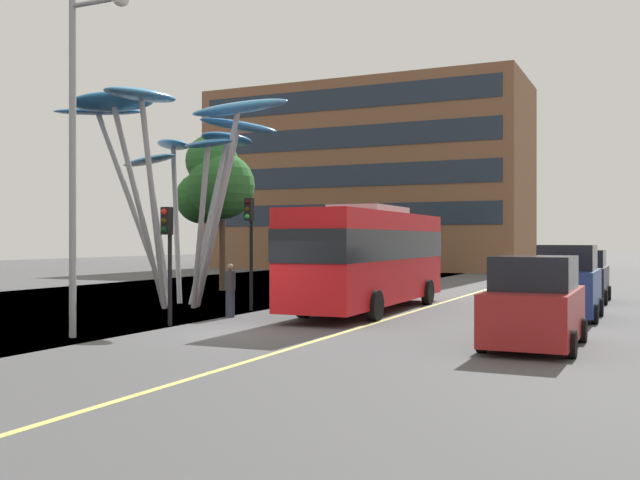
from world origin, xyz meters
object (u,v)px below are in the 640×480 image
at_px(pedestrian, 230,290).
at_px(car_parked_near, 534,305).
at_px(traffic_light_kerb_far, 250,229).
at_px(street_lamp, 84,123).
at_px(car_parked_mid, 568,284).
at_px(traffic_light_kerb_near, 168,240).
at_px(leaf_sculpture, 177,138).
at_px(traffic_light_island_mid, 322,242).
at_px(car_parked_far, 582,277).
at_px(red_bus, 370,254).

bearing_deg(pedestrian, car_parked_near, -14.67).
bearing_deg(traffic_light_kerb_far, street_lamp, -91.60).
xyz_separation_m(car_parked_mid, pedestrian, (-9.97, -4.15, -0.22)).
relative_size(traffic_light_kerb_near, car_parked_mid, 0.91).
distance_m(leaf_sculpture, traffic_light_island_mid, 7.30).
bearing_deg(traffic_light_kerb_far, leaf_sculpture, 171.30).
distance_m(car_parked_far, street_lamp, 20.39).
distance_m(leaf_sculpture, traffic_light_kerb_far, 4.99).
relative_size(leaf_sculpture, car_parked_near, 2.28).
bearing_deg(street_lamp, leaf_sculpture, 111.17).
height_order(car_parked_near, pedestrian, car_parked_near).
bearing_deg(traffic_light_kerb_near, leaf_sculpture, 123.66).
xyz_separation_m(car_parked_near, pedestrian, (-9.92, 2.60, -0.12)).
xyz_separation_m(car_parked_far, street_lamp, (-10.56, -16.85, 4.51)).
relative_size(traffic_light_kerb_near, street_lamp, 0.40).
height_order(car_parked_mid, street_lamp, street_lamp).
relative_size(red_bus, traffic_light_kerb_far, 2.71).
relative_size(traffic_light_kerb_far, traffic_light_island_mid, 1.21).
relative_size(traffic_light_kerb_near, traffic_light_island_mid, 1.05).
height_order(street_lamp, pedestrian, street_lamp).
relative_size(red_bus, leaf_sculpture, 1.14).
distance_m(traffic_light_kerb_near, car_parked_mid, 12.55).
relative_size(leaf_sculpture, car_parked_far, 2.49).
height_order(red_bus, traffic_light_kerb_near, red_bus).
bearing_deg(car_parked_far, pedestrian, -131.65).
relative_size(traffic_light_island_mid, car_parked_far, 0.86).
xyz_separation_m(red_bus, car_parked_mid, (6.59, 0.35, -0.92)).
bearing_deg(traffic_light_kerb_near, traffic_light_kerb_far, 91.96).
bearing_deg(car_parked_mid, street_lamp, -137.07).
bearing_deg(traffic_light_island_mid, traffic_light_kerb_near, -91.44).
height_order(traffic_light_kerb_near, street_lamp, street_lamp).
bearing_deg(traffic_light_kerb_far, traffic_light_kerb_near, -88.04).
distance_m(red_bus, traffic_light_kerb_far, 4.32).
distance_m(traffic_light_kerb_far, car_parked_near, 11.62).
relative_size(traffic_light_island_mid, car_parked_near, 0.79).
distance_m(traffic_light_kerb_far, car_parked_mid, 10.82).
bearing_deg(car_parked_far, traffic_light_island_mid, -159.64).
bearing_deg(street_lamp, car_parked_far, 57.94).
height_order(red_bus, pedestrian, red_bus).
height_order(car_parked_near, car_parked_mid, car_parked_mid).
bearing_deg(car_parked_near, pedestrian, 165.33).
bearing_deg(car_parked_near, traffic_light_island_mid, 135.14).
xyz_separation_m(traffic_light_island_mid, pedestrian, (0.09, -7.36, -1.52)).
bearing_deg(traffic_light_island_mid, car_parked_near, -44.86).
relative_size(traffic_light_island_mid, car_parked_mid, 0.86).
height_order(red_bus, street_lamp, street_lamp).
relative_size(red_bus, traffic_light_island_mid, 3.28).
bearing_deg(street_lamp, red_bus, 66.81).
xyz_separation_m(leaf_sculpture, car_parked_far, (13.84, 8.36, -5.38)).
bearing_deg(red_bus, traffic_light_kerb_near, -119.25).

